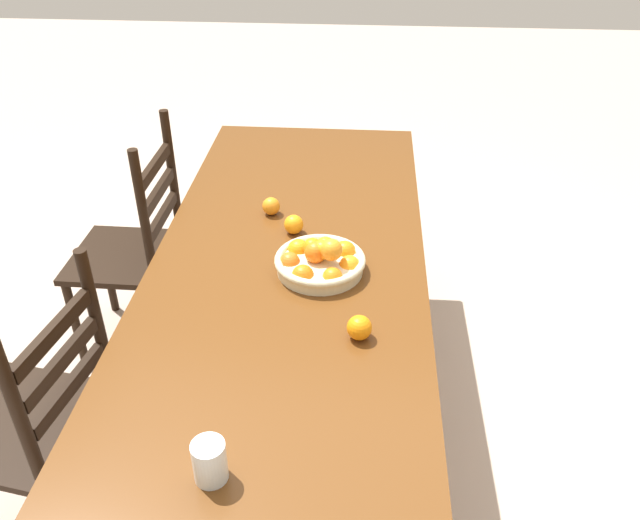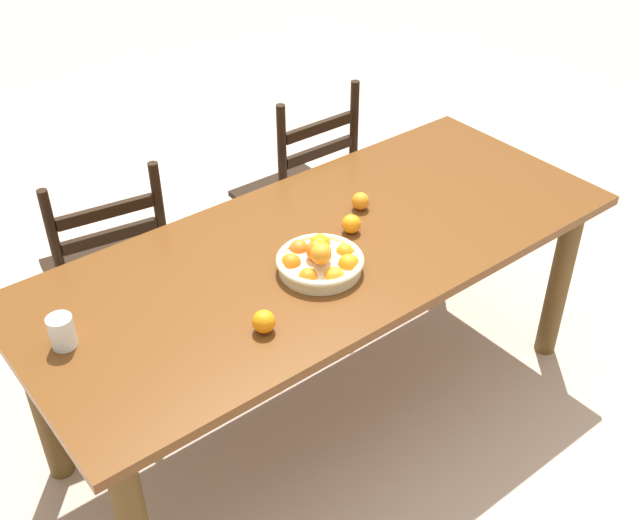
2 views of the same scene
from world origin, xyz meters
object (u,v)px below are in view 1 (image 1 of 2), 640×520
Objects in this scene: drinking_glass at (210,461)px; orange_loose_1 at (295,225)px; chair_by_cabinet at (39,422)px; orange_loose_2 at (359,328)px; dining_table at (291,280)px; orange_loose_0 at (271,206)px; fruit_bowl at (320,261)px; chair_near_window at (136,251)px.

orange_loose_1 is at bearing -4.01° from drinking_glass.
chair_by_cabinet is 14.00× the size of orange_loose_2.
chair_by_cabinet is at bearing 125.21° from dining_table.
orange_loose_0 is at bearing 26.78° from orange_loose_2.
fruit_bowl is at bearing 22.62° from orange_loose_2.
dining_table is 7.37× the size of fruit_bowl.
dining_table is at bearing -158.46° from orange_loose_0.
chair_near_window reaches higher than dining_table.
dining_table is 0.19m from orange_loose_1.
chair_by_cabinet is at bearing 130.85° from orange_loose_1.
chair_near_window is at bearing 66.41° from orange_loose_1.
orange_loose_2 is at bearing 104.21° from chair_by_cabinet.
dining_table is 0.49m from orange_loose_2.
chair_near_window is 3.55× the size of fruit_bowl.
drinking_glass is at bearing 26.37° from chair_near_window.
drinking_glass is at bearing 167.66° from fruit_bowl.
fruit_bowl is (-0.10, -0.10, 0.15)m from dining_table.
chair_near_window is 1.05× the size of chair_by_cabinet.
orange_loose_1 is 0.57m from orange_loose_2.
orange_loose_2 is (-0.83, -0.92, 0.34)m from chair_near_window.
dining_table is 20.99× the size of drinking_glass.
orange_loose_1 is 1.00m from drinking_glass.
fruit_bowl reaches higher than orange_loose_2.
dining_table is at bearing 45.43° from fruit_bowl.
dining_table is at bearing 29.61° from orange_loose_2.
orange_loose_2 is at bearing -153.22° from orange_loose_0.
chair_near_window is at bearing 48.11° from orange_loose_2.
orange_loose_0 is 0.16m from orange_loose_1.
dining_table is 2.08× the size of chair_near_window.
dining_table is 31.62× the size of orange_loose_1.
chair_by_cabinet reaches higher than orange_loose_1.
dining_table is 32.90× the size of orange_loose_0.
chair_by_cabinet is at bearing 140.38° from orange_loose_0.
fruit_bowl is 2.85× the size of drinking_glass.
orange_loose_0 is at bearing 30.28° from fruit_bowl.
orange_loose_1 is 0.96× the size of orange_loose_2.
chair_by_cabinet is 0.99m from orange_loose_2.
drinking_glass reaches higher than orange_loose_1.
orange_loose_0 is (0.72, -0.60, 0.35)m from chair_by_cabinet.
orange_loose_0 reaches higher than dining_table.
fruit_bowl is at bearing -155.33° from orange_loose_1.
orange_loose_0 is 0.96× the size of orange_loose_1.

